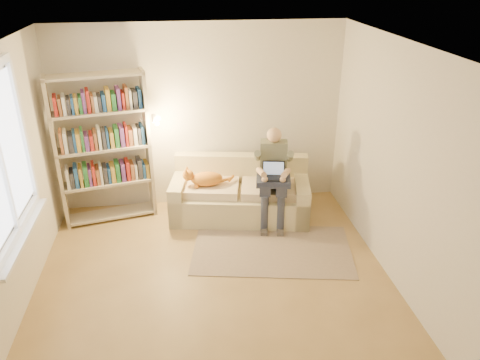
{
  "coord_description": "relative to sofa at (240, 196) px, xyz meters",
  "views": [
    {
      "loc": [
        -0.3,
        -4.06,
        3.33
      ],
      "look_at": [
        0.39,
        1.0,
        0.9
      ],
      "focal_mm": 35.0,
      "sensor_mm": 36.0,
      "label": 1
    }
  ],
  "objects": [
    {
      "name": "floor",
      "position": [
        -0.5,
        -1.74,
        -0.29
      ],
      "size": [
        4.5,
        4.5,
        0.0
      ],
      "primitive_type": "plane",
      "color": "olive",
      "rests_on": "ground"
    },
    {
      "name": "ceiling",
      "position": [
        -0.5,
        -1.74,
        2.31
      ],
      "size": [
        4.0,
        4.5,
        0.02
      ],
      "primitive_type": "cube",
      "color": "white",
      "rests_on": "wall_back"
    },
    {
      "name": "wall_right",
      "position": [
        1.5,
        -1.74,
        1.01
      ],
      "size": [
        0.02,
        4.5,
        2.6
      ],
      "primitive_type": "cube",
      "color": "silver",
      "rests_on": "floor"
    },
    {
      "name": "wall_back",
      "position": [
        -0.5,
        0.51,
        1.01
      ],
      "size": [
        4.0,
        0.02,
        2.6
      ],
      "primitive_type": "cube",
      "color": "silver",
      "rests_on": "floor"
    },
    {
      "name": "window",
      "position": [
        -2.44,
        -1.54,
        1.08
      ],
      "size": [
        0.12,
        1.52,
        1.69
      ],
      "color": "white",
      "rests_on": "wall_left"
    },
    {
      "name": "sofa",
      "position": [
        0.0,
        0.0,
        0.0
      ],
      "size": [
        2.01,
        1.18,
        0.8
      ],
      "rotation": [
        0.0,
        0.0,
        -0.18
      ],
      "color": "beige",
      "rests_on": "floor"
    },
    {
      "name": "person",
      "position": [
        0.42,
        -0.23,
        0.46
      ],
      "size": [
        0.45,
        0.62,
        1.32
      ],
      "rotation": [
        0.0,
        0.0,
        -0.18
      ],
      "color": "gray",
      "rests_on": "sofa"
    },
    {
      "name": "cat",
      "position": [
        -0.47,
        -0.04,
        0.32
      ],
      "size": [
        0.67,
        0.3,
        0.24
      ],
      "rotation": [
        0.0,
        0.0,
        -0.18
      ],
      "color": "#FB9D31",
      "rests_on": "sofa"
    },
    {
      "name": "blanket",
      "position": [
        0.35,
        -0.33,
        0.39
      ],
      "size": [
        0.5,
        0.44,
        0.08
      ],
      "primitive_type": "cube",
      "rotation": [
        0.0,
        0.0,
        -0.18
      ],
      "color": "#252C42",
      "rests_on": "person"
    },
    {
      "name": "laptop",
      "position": [
        0.35,
        -0.32,
        0.48
      ],
      "size": [
        0.33,
        0.29,
        0.26
      ],
      "rotation": [
        0.0,
        0.0,
        -0.18
      ],
      "color": "black",
      "rests_on": "blanket"
    },
    {
      "name": "bookshelf",
      "position": [
        -1.8,
        0.16,
        0.84
      ],
      "size": [
        1.4,
        0.56,
        2.05
      ],
      "rotation": [
        0.0,
        0.0,
        0.21
      ],
      "color": "#BDAE8F",
      "rests_on": "floor"
    },
    {
      "name": "rug",
      "position": [
        0.27,
        -0.96,
        -0.29
      ],
      "size": [
        2.15,
        1.5,
        0.01
      ],
      "primitive_type": "cube",
      "rotation": [
        0.0,
        0.0,
        -0.18
      ],
      "color": "gray",
      "rests_on": "floor"
    }
  ]
}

